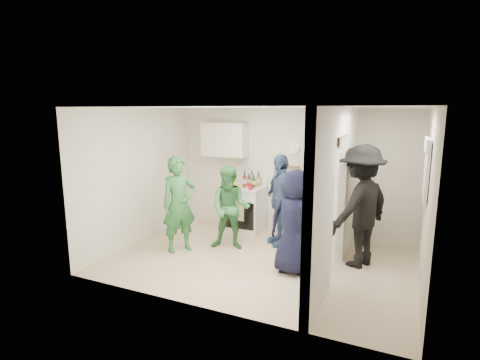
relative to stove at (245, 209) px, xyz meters
The scene contains 36 objects.
floor 1.69m from the stove, 57.42° to the right, with size 4.80×4.80×0.00m, color beige.
wall_back 1.23m from the stove, 20.65° to the left, with size 4.80×4.80×0.00m, color silver.
wall_front 3.29m from the stove, 74.08° to the right, with size 4.80×4.80×0.00m, color silver.
wall_left 2.20m from the stove, 138.05° to the right, with size 3.40×3.40×0.00m, color silver.
wall_right 3.64m from the stove, 22.70° to the right, with size 3.40×3.40×0.00m, color silver.
ceiling 2.61m from the stove, 57.42° to the right, with size 4.80×4.80×0.00m, color white.
partition_pier_back 2.24m from the stove, ahead, with size 0.12×1.20×2.50m, color silver.
partition_pier_front 3.32m from the stove, 49.96° to the right, with size 0.12×1.20×2.50m, color silver.
partition_header 3.09m from the stove, 33.43° to the right, with size 0.12×1.00×0.40m, color silver.
stove is the anchor object (origin of this frame).
upper_cabinet 1.49m from the stove, 164.04° to the left, with size 0.95×0.34×0.70m, color silver.
fridge 1.80m from the stove, ahead, with size 0.74×0.72×1.80m, color white.
wicker_basket 2.17m from the stove, ahead, with size 0.35×0.25×0.15m, color brown.
blue_bowl 2.26m from the stove, ahead, with size 0.24×0.24×0.11m, color navy.
yellow_cup_stack_top 2.46m from the stove, ahead, with size 0.09×0.09×0.25m, color orange.
wall_clock 1.58m from the stove, 18.52° to the left, with size 0.22×0.22×0.03m, color white.
spice_shelf 1.28m from the stove, 17.73° to the left, with size 0.35×0.08×0.03m, color olive.
nook_window 3.66m from the stove, 19.77° to the right, with size 0.03×0.70×0.80m, color black.
nook_window_frame 3.65m from the stove, 19.85° to the right, with size 0.04×0.76×0.86m, color white.
nook_valance 3.75m from the stove, 19.99° to the right, with size 0.04×0.82×0.18m, color white.
yellow_cup_stack_stove 0.63m from the stove, 118.61° to the right, with size 0.09×0.09×0.25m, color yellow.
red_cup 0.60m from the stove, 42.27° to the right, with size 0.09×0.09×0.12m, color #AE0B19.
person_green_left 1.68m from the stove, 110.71° to the right, with size 0.61×0.40×1.68m, color #2A6936.
person_green_center 1.11m from the stove, 80.04° to the right, with size 0.73×0.57×1.49m, color #32733D.
person_denim 1.11m from the stove, 27.64° to the right, with size 0.99×0.41×1.68m, color #364977.
person_navy 2.22m from the stove, 46.04° to the right, with size 0.78×0.51×1.60m, color black.
person_nook 2.58m from the stove, 20.09° to the right, with size 1.25×0.72×1.94m, color black.
bottle_a 0.68m from the stove, 156.78° to the left, with size 0.07×0.07×0.31m, color brown.
bottle_b 0.62m from the stove, 158.09° to the right, with size 0.07×0.07×0.25m, color #184517.
bottle_c 0.64m from the stove, 115.30° to the left, with size 0.07×0.07×0.31m, color white.
bottle_d 0.62m from the stove, 70.93° to the right, with size 0.08×0.08×0.32m, color maroon.
bottle_e 0.65m from the stove, 66.14° to the left, with size 0.07×0.07×0.31m, color #9499A4.
bottle_f 0.62m from the stove, ahead, with size 0.08×0.08×0.26m, color #153B16.
bottle_g 0.68m from the stove, 28.44° to the left, with size 0.08×0.08×0.31m, color olive.
bottle_h 0.69m from the stove, 160.11° to the right, with size 0.07×0.07×0.32m, color #92999C.
bottle_i 0.60m from the stove, 66.58° to the left, with size 0.07×0.07×0.26m, color #623610.
Camera 1 is at (2.13, -5.46, 2.46)m, focal length 28.00 mm.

